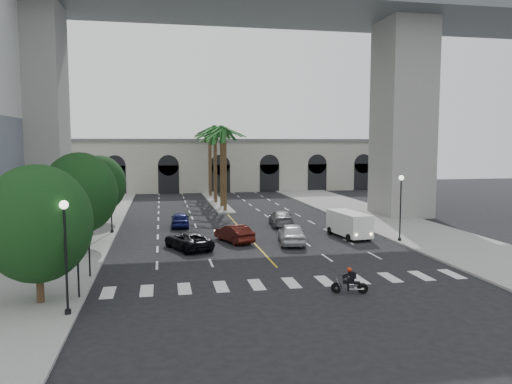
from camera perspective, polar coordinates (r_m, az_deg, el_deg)
The scene contains 29 objects.
ground at distance 30.12m, azimuth 3.31°, elevation -9.55°, with size 140.00×140.00×0.00m, color black.
sidewalk_left at distance 44.58m, azimuth -20.87°, elevation -4.82°, with size 8.00×100.00×0.15m, color gray.
sidewalk_right at distance 49.15m, azimuth 16.15°, elevation -3.72°, with size 8.00×100.00×0.15m, color gray.
median at distance 67.02m, azimuth -4.63°, elevation -1.04°, with size 2.00×24.00×0.20m, color gray.
pier_building at distance 83.56m, azimuth -5.91°, elevation 3.14°, with size 71.00×10.50×8.50m.
bridge at distance 52.36m, azimuth 1.09°, elevation 17.36°, with size 75.00×13.00×26.00m.
palm_a at distance 56.64m, azimuth -3.60°, elevation 6.87°, with size 3.20×3.20×10.30m.
palm_b at distance 60.63m, azimuth -3.99°, elevation 7.04°, with size 3.20×3.20×10.60m.
palm_c at distance 64.56m, azimuth -4.67°, elevation 6.55°, with size 3.20×3.20×10.10m.
palm_d at distance 68.59m, azimuth -4.75°, elevation 7.11°, with size 3.20×3.20×10.90m.
palm_e at distance 72.53m, azimuth -5.28°, elevation 6.66°, with size 3.20×3.20×10.40m.
palm_f at distance 76.55m, azimuth -5.35°, elevation 6.81°, with size 3.20×3.20×10.70m.
street_tree_near at distance 26.15m, azimuth -23.70°, elevation -3.34°, with size 5.20×5.20×6.89m.
street_tree_mid at distance 38.81m, azimuth -19.46°, elevation -0.11°, with size 5.44×5.44×7.21m.
street_tree_far at distance 50.68m, azimuth -17.43°, elevation 0.88°, with size 5.04×5.04×6.68m.
lamp_post_left_near at distance 24.03m, azimuth -20.94°, elevation -5.94°, with size 0.40×0.40×5.35m.
lamp_post_left_far at distance 44.63m, azimuth -16.24°, elevation -0.58°, with size 0.40×0.40×5.35m.
lamp_post_right at distance 40.92m, azimuth 16.20°, elevation -1.13°, with size 0.40×0.40×5.35m.
traffic_signal_near at distance 26.57m, azimuth -19.73°, elevation -6.37°, with size 0.25×0.18×3.65m.
traffic_signal_far at distance 30.45m, azimuth -18.57°, elevation -4.82°, with size 0.25×0.18×3.65m.
motorcycle_rider at distance 27.02m, azimuth 10.77°, elevation -10.03°, with size 1.89×0.70×1.40m.
car_a at distance 39.21m, azimuth 4.09°, elevation -4.74°, with size 1.95×4.84×1.65m, color #B9BBBE.
car_b at distance 39.85m, azimuth -2.52°, elevation -4.74°, with size 1.49×4.28×1.41m, color #41110D.
car_c at distance 37.54m, azimuth -7.78°, elevation -5.50°, with size 2.21×4.80×1.33m, color black.
car_d at distance 47.64m, azimuth 2.87°, elevation -3.01°, with size 2.03×4.98×1.45m, color slate.
car_e at distance 47.39m, azimuth -8.66°, elevation -3.13°, with size 1.66×4.13×1.41m, color #11134F.
cargo_van at distance 42.33m, azimuth 10.60°, elevation -3.56°, with size 2.45×5.17×2.13m.
pedestrian_a at distance 35.46m, azimuth -26.19°, elevation -5.97°, with size 0.69×0.46×1.90m, color black.
pedestrian_b at distance 36.58m, azimuth -23.32°, elevation -5.66°, with size 0.83×0.65×1.71m, color black.
Camera 1 is at (-7.12, -28.18, 7.90)m, focal length 35.00 mm.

